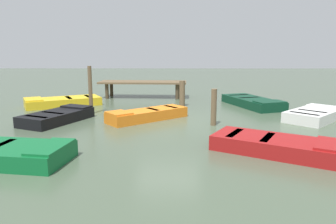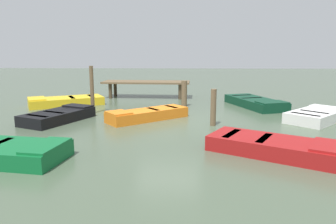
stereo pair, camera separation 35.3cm
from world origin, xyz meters
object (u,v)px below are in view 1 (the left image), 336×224
Objects in this scene: mooring_piling_center at (182,94)px; mooring_piling_mid_left at (90,90)px; rowboat_orange at (147,114)px; rowboat_red at (278,145)px; rowboat_green at (9,153)px; rowboat_white at (314,115)px; rowboat_black at (58,116)px; rowboat_dark_green at (252,102)px; dock_segment at (143,83)px; mooring_piling_near_left at (214,107)px; rowboat_yellow at (63,102)px.

mooring_piling_mid_left is (-4.01, -1.88, 0.39)m from mooring_piling_center.
mooring_piling_mid_left is at bearing -65.51° from rowboat_orange.
rowboat_green is at bearing -144.11° from rowboat_red.
rowboat_green is 6.15m from mooring_piling_mid_left.
rowboat_white and rowboat_black have the same top height.
rowboat_dark_green is at bearing 173.81° from rowboat_orange.
dock_segment is 6.43m from rowboat_dark_green.
rowboat_red is 3.47m from mooring_piling_near_left.
mooring_piling_center is (4.49, 7.96, 0.42)m from rowboat_green.
rowboat_dark_green is at bearing 59.02° from mooring_piling_near_left.
rowboat_orange is 5.56m from rowboat_red.
mooring_piling_near_left reaches higher than dock_segment.
rowboat_white is 10.71m from rowboat_green.
rowboat_dark_green is (5.66, -3.00, -0.62)m from dock_segment.
mooring_piling_mid_left is at bearing -94.26° from rowboat_dark_green.
rowboat_orange is (0.71, -6.19, -0.62)m from dock_segment.
rowboat_green is at bearing -119.43° from mooring_piling_center.
rowboat_yellow and rowboat_black have the same top height.
dock_segment reaches higher than rowboat_black.
rowboat_black is (-8.35, -3.60, 0.00)m from rowboat_dark_green.
mooring_piling_near_left reaches higher than rowboat_green.
rowboat_green is 2.34× the size of mooring_piling_near_left.
mooring_piling_mid_left is (1.92, -1.94, 0.81)m from rowboat_yellow.
dock_segment is 1.45× the size of rowboat_red.
rowboat_red and rowboat_black have the same top height.
dock_segment is at bearing 69.68° from mooring_piling_mid_left.
mooring_piling_near_left is at bearing -49.68° from rowboat_dark_green.
rowboat_dark_green is at bearing -25.18° from dock_segment.
dock_segment reaches higher than rowboat_yellow.
rowboat_dark_green is (-1.60, 3.18, -0.00)m from rowboat_white.
rowboat_white is at bearing 12.62° from mooring_piling_near_left.
rowboat_white is at bearing -37.66° from dock_segment.
rowboat_black is at bearing -143.99° from mooring_piling_center.
mooring_piling_center reaches higher than rowboat_black.
rowboat_white is 0.73× the size of rowboat_dark_green.
rowboat_white is at bearing -31.73° from mooring_piling_center.
rowboat_red is at bearing -63.75° from dock_segment.
mooring_piling_center reaches higher than rowboat_orange.
mooring_piling_near_left is at bearing -62.97° from dock_segment.
rowboat_black is (-2.69, -6.59, -0.61)m from dock_segment.
rowboat_red is 10.99m from rowboat_yellow.
rowboat_green is at bearing 162.19° from rowboat_white.
mooring_piling_mid_left reaches higher than rowboat_dark_green.
dock_segment is 11.23m from rowboat_red.
mooring_piling_center is (-1.01, 4.05, -0.03)m from mooring_piling_near_left.
rowboat_orange is at bearing -80.73° from dock_segment.
rowboat_white is 9.21m from mooring_piling_mid_left.
rowboat_white is at bearing 8.06° from rowboat_dark_green.
rowboat_green is 6.76m from mooring_piling_near_left.
rowboat_dark_green and rowboat_black have the same top height.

